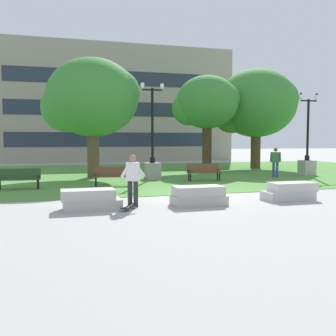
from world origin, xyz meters
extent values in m
plane|color=#A3A09B|center=(0.00, 0.00, 0.00)|extent=(140.00, 140.00, 0.00)
cube|color=#4C8438|center=(0.00, 10.00, 0.01)|extent=(40.00, 20.00, 0.02)
cube|color=#B2ADA3|center=(-4.46, -2.21, 0.16)|extent=(1.80, 0.90, 0.32)
cube|color=#BBB6AB|center=(-4.59, -2.21, 0.48)|extent=(1.66, 0.83, 0.32)
cube|color=#B2ADA3|center=(-0.94, -2.36, 0.16)|extent=(1.80, 0.90, 0.32)
cube|color=#BBB6AB|center=(-0.96, -2.36, 0.48)|extent=(1.66, 0.83, 0.32)
cube|color=#BCB7B2|center=(2.58, -2.21, 0.16)|extent=(1.80, 0.90, 0.32)
cube|color=beige|center=(2.75, -2.21, 0.48)|extent=(1.66, 0.83, 0.32)
cylinder|color=#28282D|center=(-3.06, -2.18, 0.43)|extent=(0.15, 0.15, 0.86)
cylinder|color=#28282D|center=(-3.23, -2.08, 0.43)|extent=(0.15, 0.15, 0.86)
cube|color=white|center=(-3.14, -2.13, 1.16)|extent=(0.47, 0.40, 0.60)
cylinder|color=white|center=(-2.92, -2.11, 1.22)|extent=(0.37, 0.27, 0.52)
cylinder|color=white|center=(-3.37, -2.15, 1.22)|extent=(0.37, 0.27, 0.52)
sphere|color=#9E7051|center=(-3.14, -2.13, 1.60)|extent=(0.22, 0.22, 0.22)
cube|color=black|center=(-3.34, -2.55, 0.09)|extent=(0.59, 0.78, 0.02)
cube|color=black|center=(-3.58, -2.93, 0.11)|extent=(0.23, 0.21, 0.06)
cube|color=black|center=(-3.10, -2.17, 0.11)|extent=(0.23, 0.21, 0.06)
cylinder|color=silver|center=(-3.37, -2.79, 0.03)|extent=(0.06, 0.06, 0.06)
cylinder|color=silver|center=(-3.55, -2.68, 0.03)|extent=(0.06, 0.06, 0.06)
cylinder|color=silver|center=(-3.13, -2.42, 0.03)|extent=(0.06, 0.06, 0.06)
cylinder|color=silver|center=(-3.32, -2.30, 0.03)|extent=(0.06, 0.06, 0.06)
cube|color=#284723|center=(-7.11, 3.55, 0.46)|extent=(1.82, 0.54, 0.05)
cube|color=#284723|center=(-7.10, 3.80, 0.69)|extent=(1.80, 0.23, 0.46)
cube|color=black|center=(-6.27, 3.50, 0.58)|extent=(0.08, 0.40, 0.04)
cylinder|color=black|center=(-6.32, 3.34, 0.23)|extent=(0.07, 0.07, 0.41)
cylinder|color=black|center=(-7.90, 3.75, 0.23)|extent=(0.07, 0.07, 0.41)
cylinder|color=black|center=(-6.30, 3.66, 0.23)|extent=(0.07, 0.07, 0.41)
cube|color=brown|center=(-2.95, 3.80, 0.46)|extent=(1.85, 0.70, 0.05)
cube|color=brown|center=(-2.92, 4.05, 0.69)|extent=(1.80, 0.39, 0.46)
cube|color=black|center=(-3.78, 3.92, 0.58)|extent=(0.12, 0.40, 0.04)
cube|color=black|center=(-2.12, 3.68, 0.58)|extent=(0.12, 0.40, 0.04)
cylinder|color=black|center=(-3.77, 3.76, 0.23)|extent=(0.07, 0.07, 0.41)
cylinder|color=black|center=(-2.18, 3.52, 0.23)|extent=(0.07, 0.07, 0.41)
cylinder|color=black|center=(-3.72, 4.08, 0.23)|extent=(0.07, 0.07, 0.41)
cylinder|color=black|center=(-2.14, 3.84, 0.23)|extent=(0.07, 0.07, 0.41)
cube|color=brown|center=(1.99, 4.65, 0.46)|extent=(1.82, 0.53, 0.05)
cube|color=brown|center=(2.00, 4.90, 0.69)|extent=(1.80, 0.21, 0.46)
cube|color=black|center=(1.15, 4.69, 0.58)|extent=(0.08, 0.40, 0.04)
cube|color=black|center=(2.83, 4.61, 0.58)|extent=(0.08, 0.40, 0.04)
cylinder|color=black|center=(1.18, 4.53, 0.23)|extent=(0.07, 0.07, 0.41)
cylinder|color=black|center=(2.78, 4.45, 0.23)|extent=(0.07, 0.07, 0.41)
cylinder|color=black|center=(1.20, 4.85, 0.23)|extent=(0.07, 0.07, 0.41)
cylinder|color=black|center=(2.79, 4.77, 0.23)|extent=(0.07, 0.07, 0.41)
cube|color=#ADA89E|center=(9.35, 6.18, 0.47)|extent=(0.80, 0.80, 0.90)
cylinder|color=black|center=(9.35, 6.18, 1.07)|extent=(0.28, 0.28, 0.30)
cylinder|color=black|center=(9.35, 6.18, 2.79)|extent=(0.14, 0.14, 3.74)
cube|color=black|center=(9.35, 6.18, 4.56)|extent=(1.10, 0.08, 0.08)
ellipsoid|color=white|center=(8.80, 6.18, 4.80)|extent=(0.22, 0.22, 0.36)
cone|color=black|center=(8.80, 6.18, 4.99)|extent=(0.20, 0.20, 0.13)
ellipsoid|color=white|center=(9.90, 6.18, 4.80)|extent=(0.22, 0.22, 0.36)
cone|color=black|center=(9.90, 6.18, 4.99)|extent=(0.20, 0.20, 0.13)
cube|color=gray|center=(-0.39, 6.42, 0.47)|extent=(0.80, 0.80, 0.90)
cylinder|color=black|center=(-0.39, 6.42, 1.07)|extent=(0.28, 0.28, 0.30)
cylinder|color=black|center=(-0.39, 6.42, 2.97)|extent=(0.14, 0.14, 4.09)
cube|color=black|center=(-0.39, 6.42, 4.91)|extent=(1.10, 0.08, 0.08)
ellipsoid|color=white|center=(-0.94, 6.42, 5.15)|extent=(0.22, 0.22, 0.36)
cone|color=black|center=(-0.94, 6.42, 5.35)|extent=(0.20, 0.20, 0.13)
ellipsoid|color=white|center=(0.16, 6.42, 5.15)|extent=(0.22, 0.22, 0.36)
cone|color=black|center=(0.16, 6.42, 5.35)|extent=(0.20, 0.20, 0.13)
cylinder|color=brown|center=(-3.44, 8.33, 1.59)|extent=(0.70, 0.70, 3.13)
ellipsoid|color=#387F33|center=(-3.44, 8.33, 4.60)|extent=(5.26, 5.26, 4.47)
sphere|color=#387F33|center=(-4.89, 8.85, 4.07)|extent=(2.89, 2.89, 2.89)
sphere|color=#387F33|center=(-2.12, 7.80, 4.86)|extent=(2.63, 2.63, 2.63)
cylinder|color=#42301E|center=(4.67, 11.05, 1.82)|extent=(0.66, 0.66, 3.59)
ellipsoid|color=#387F33|center=(4.67, 11.05, 4.80)|extent=(4.33, 4.33, 3.68)
sphere|color=#387F33|center=(3.48, 11.48, 4.37)|extent=(2.38, 2.38, 2.38)
sphere|color=#387F33|center=(5.75, 10.62, 5.02)|extent=(2.17, 2.17, 2.17)
cylinder|color=#4C3823|center=(9.14, 12.29, 1.65)|extent=(0.74, 0.74, 3.27)
ellipsoid|color=#387F33|center=(9.14, 12.29, 4.94)|extent=(6.02, 6.02, 5.11)
sphere|color=#387F33|center=(7.49, 12.89, 4.34)|extent=(3.31, 3.31, 3.31)
sphere|color=#387F33|center=(10.65, 11.68, 5.24)|extent=(3.01, 3.01, 3.01)
cylinder|color=#384C7A|center=(6.69, 5.23, 0.45)|extent=(0.15, 0.15, 0.86)
cylinder|color=#384C7A|center=(6.54, 5.36, 0.45)|extent=(0.15, 0.15, 0.86)
cube|color=#3D7047|center=(6.61, 5.29, 1.18)|extent=(0.46, 0.44, 0.60)
cylinder|color=#3D7047|center=(6.81, 5.14, 1.20)|extent=(0.16, 0.16, 0.56)
cylinder|color=#3D7047|center=(6.41, 5.45, 1.20)|extent=(0.16, 0.16, 0.56)
sphere|color=brown|center=(6.61, 5.29, 1.62)|extent=(0.22, 0.22, 0.22)
cube|color=gray|center=(-0.34, 24.50, 5.83)|extent=(25.96, 1.00, 11.66)
cube|color=#232D3D|center=(-0.34, 23.98, 2.20)|extent=(19.47, 0.03, 1.40)
cube|color=#232D3D|center=(-0.34, 23.98, 5.20)|extent=(19.47, 0.03, 1.40)
cube|color=#232D3D|center=(-0.34, 23.98, 8.20)|extent=(19.47, 0.03, 1.40)
camera|label=1|loc=(-5.55, -14.65, 2.20)|focal=42.00mm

